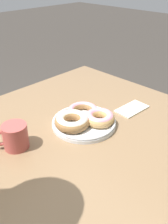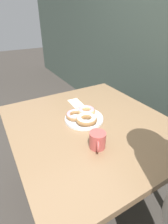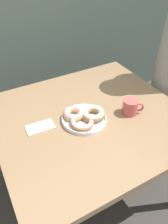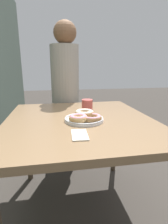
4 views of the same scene
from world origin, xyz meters
The scene contains 4 objects.
dining_table centered at (0.00, 0.11, 0.67)m, with size 1.07×0.98×0.74m.
donut_plate centered at (-0.05, 0.08, 0.77)m, with size 0.27×0.25×0.06m.
coffee_mug centered at (0.21, 0.01, 0.79)m, with size 0.11×0.09×0.09m.
napkin centered at (-0.29, 0.15, 0.75)m, with size 0.15×0.09×0.01m.
Camera 1 is at (0.54, 0.67, 1.30)m, focal length 40.00 mm.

